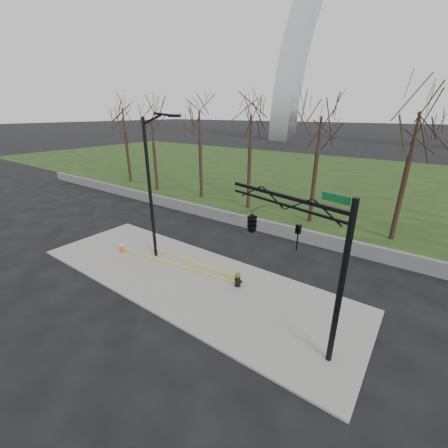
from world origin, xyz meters
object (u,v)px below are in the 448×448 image
Objects in this scene: street_light at (152,181)px; fire_hydrant at (238,280)px; traffic_cone at (122,247)px; traffic_signal_mast at (266,226)px.

fire_hydrant is at bearing -6.39° from street_light.
traffic_cone is at bearing -165.13° from fire_hydrant.
traffic_signal_mast reaches higher than traffic_cone.
fire_hydrant reaches higher than traffic_cone.
traffic_cone is (-7.94, -1.02, -0.04)m from fire_hydrant.
fire_hydrant is at bearing 164.17° from traffic_signal_mast.
traffic_signal_mast is at bearing -22.53° from fire_hydrant.
traffic_signal_mast is (9.92, -0.13, 3.73)m from traffic_cone.
street_light reaches higher than traffic_signal_mast.
traffic_signal_mast reaches higher than fire_hydrant.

